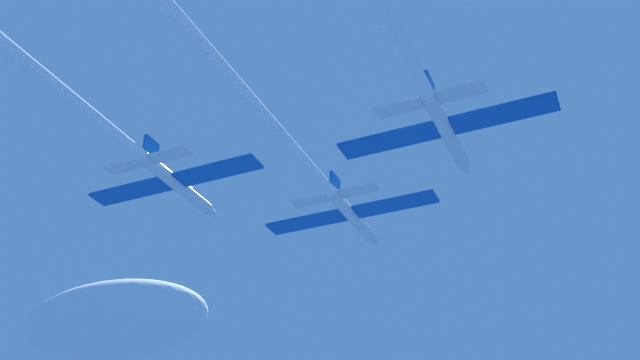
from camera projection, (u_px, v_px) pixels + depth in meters
jet_lead at (283, 137)px, 70.53m from camera, size 20.78×64.56×3.44m
jet_left_wing at (51, 82)px, 63.64m from camera, size 20.78×67.94×3.44m
cloud_wispy at (115, 321)px, 120.83m from camera, size 34.56×19.01×12.09m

